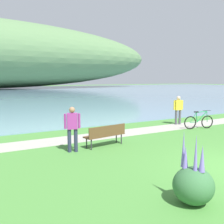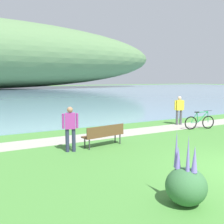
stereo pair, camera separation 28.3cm
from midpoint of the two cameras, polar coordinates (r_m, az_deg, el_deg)
bay_water at (r=54.04m, az=-22.21°, el=3.84°), size 180.00×80.00×0.04m
shoreline_path at (r=13.57m, az=3.08°, el=-4.42°), size 60.00×1.50×0.01m
park_bench_near_camera at (r=10.74m, az=-2.14°, el=-4.74°), size 1.85×0.74×0.88m
bicycle_leaning_near_bench at (r=15.22m, az=17.79°, el=-1.98°), size 1.72×0.54×1.01m
person_at_shoreline at (r=16.18m, az=13.66°, el=0.77°), size 0.59×0.32×1.71m
person_on_the_grass at (r=9.97m, az=-9.39°, el=-3.09°), size 0.59×0.32×1.71m
echium_bush_mid_cluster at (r=6.21m, az=15.90°, el=-14.82°), size 0.91×0.91×1.61m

